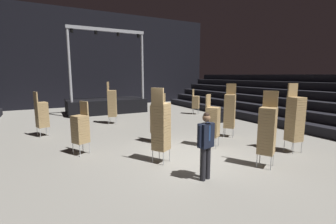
{
  "coord_description": "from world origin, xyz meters",
  "views": [
    {
      "loc": [
        -3.93,
        -6.29,
        2.67
      ],
      "look_at": [
        -0.16,
        0.88,
        1.4
      ],
      "focal_mm": 25.29,
      "sensor_mm": 36.0,
      "label": 1
    }
  ],
  "objects_px": {
    "stage_riser": "(106,104)",
    "chair_stack_aisle_right": "(196,102)",
    "chair_stack_rear_right": "(42,114)",
    "chair_stack_rear_centre": "(213,121)",
    "chair_stack_mid_left": "(112,103)",
    "chair_stack_rear_left": "(230,111)",
    "chair_stack_aisle_left": "(161,126)",
    "chair_stack_front_right": "(158,118)",
    "equipment_road_case": "(224,116)",
    "chair_stack_mid_right": "(295,118)",
    "man_with_tie": "(206,142)",
    "chair_stack_mid_centre": "(80,128)",
    "chair_stack_front_left": "(267,130)"
  },
  "relations": [
    {
      "from": "chair_stack_mid_right",
      "to": "chair_stack_rear_centre",
      "type": "bearing_deg",
      "value": -32.06
    },
    {
      "from": "chair_stack_rear_right",
      "to": "chair_stack_aisle_left",
      "type": "height_order",
      "value": "chair_stack_aisle_left"
    },
    {
      "from": "chair_stack_front_left",
      "to": "chair_stack_front_right",
      "type": "bearing_deg",
      "value": -4.74
    },
    {
      "from": "chair_stack_front_left",
      "to": "chair_stack_front_right",
      "type": "height_order",
      "value": "chair_stack_front_left"
    },
    {
      "from": "chair_stack_front_right",
      "to": "chair_stack_mid_left",
      "type": "height_order",
      "value": "chair_stack_mid_left"
    },
    {
      "from": "chair_stack_mid_right",
      "to": "chair_stack_mid_centre",
      "type": "xyz_separation_m",
      "value": [
        -6.58,
        3.21,
        -0.29
      ]
    },
    {
      "from": "chair_stack_mid_right",
      "to": "equipment_road_case",
      "type": "relative_size",
      "value": 2.66
    },
    {
      "from": "chair_stack_front_left",
      "to": "chair_stack_mid_right",
      "type": "height_order",
      "value": "chair_stack_mid_right"
    },
    {
      "from": "chair_stack_front_left",
      "to": "chair_stack_mid_centre",
      "type": "bearing_deg",
      "value": 22.07
    },
    {
      "from": "stage_riser",
      "to": "chair_stack_mid_left",
      "type": "relative_size",
      "value": 2.45
    },
    {
      "from": "chair_stack_front_right",
      "to": "chair_stack_rear_right",
      "type": "bearing_deg",
      "value": 29.8
    },
    {
      "from": "stage_riser",
      "to": "chair_stack_front_right",
      "type": "relative_size",
      "value": 2.88
    },
    {
      "from": "chair_stack_rear_left",
      "to": "stage_riser",
      "type": "bearing_deg",
      "value": -21.93
    },
    {
      "from": "chair_stack_mid_left",
      "to": "chair_stack_rear_left",
      "type": "bearing_deg",
      "value": 59.4
    },
    {
      "from": "chair_stack_rear_centre",
      "to": "equipment_road_case",
      "type": "distance_m",
      "value": 5.19
    },
    {
      "from": "chair_stack_rear_right",
      "to": "chair_stack_aisle_left",
      "type": "distance_m",
      "value": 6.19
    },
    {
      "from": "chair_stack_rear_right",
      "to": "chair_stack_rear_centre",
      "type": "relative_size",
      "value": 1.0
    },
    {
      "from": "man_with_tie",
      "to": "chair_stack_mid_centre",
      "type": "bearing_deg",
      "value": -67.72
    },
    {
      "from": "chair_stack_rear_right",
      "to": "chair_stack_aisle_right",
      "type": "xyz_separation_m",
      "value": [
        9.31,
        1.78,
        -0.13
      ]
    },
    {
      "from": "chair_stack_rear_right",
      "to": "man_with_tie",
      "type": "bearing_deg",
      "value": 9.27
    },
    {
      "from": "chair_stack_rear_left",
      "to": "chair_stack_rear_centre",
      "type": "distance_m",
      "value": 1.82
    },
    {
      "from": "chair_stack_mid_centre",
      "to": "chair_stack_aisle_right",
      "type": "distance_m",
      "value": 9.62
    },
    {
      "from": "man_with_tie",
      "to": "chair_stack_rear_left",
      "type": "xyz_separation_m",
      "value": [
        3.52,
        3.02,
        0.16
      ]
    },
    {
      "from": "stage_riser",
      "to": "chair_stack_front_left",
      "type": "bearing_deg",
      "value": -82.27
    },
    {
      "from": "chair_stack_aisle_left",
      "to": "equipment_road_case",
      "type": "bearing_deg",
      "value": 91.96
    },
    {
      "from": "man_with_tie",
      "to": "chair_stack_aisle_left",
      "type": "relative_size",
      "value": 0.76
    },
    {
      "from": "chair_stack_aisle_right",
      "to": "chair_stack_front_right",
      "type": "bearing_deg",
      "value": -0.07
    },
    {
      "from": "chair_stack_mid_right",
      "to": "chair_stack_rear_left",
      "type": "bearing_deg",
      "value": -70.63
    },
    {
      "from": "chair_stack_front_right",
      "to": "equipment_road_case",
      "type": "height_order",
      "value": "chair_stack_front_right"
    },
    {
      "from": "man_with_tie",
      "to": "chair_stack_rear_centre",
      "type": "xyz_separation_m",
      "value": [
        1.92,
        2.17,
        -0.01
      ]
    },
    {
      "from": "chair_stack_rear_right",
      "to": "chair_stack_aisle_left",
      "type": "bearing_deg",
      "value": 12.58
    },
    {
      "from": "stage_riser",
      "to": "chair_stack_aisle_right",
      "type": "distance_m",
      "value": 6.39
    },
    {
      "from": "stage_riser",
      "to": "chair_stack_rear_left",
      "type": "xyz_separation_m",
      "value": [
        3.13,
        -9.32,
        0.54
      ]
    },
    {
      "from": "stage_riser",
      "to": "chair_stack_rear_centre",
      "type": "xyz_separation_m",
      "value": [
        1.53,
        -10.18,
        0.37
      ]
    },
    {
      "from": "chair_stack_mid_left",
      "to": "chair_stack_rear_right",
      "type": "relative_size",
      "value": 1.17
    },
    {
      "from": "chair_stack_front_right",
      "to": "equipment_road_case",
      "type": "distance_m",
      "value": 5.67
    },
    {
      "from": "chair_stack_front_left",
      "to": "chair_stack_aisle_left",
      "type": "distance_m",
      "value": 3.09
    },
    {
      "from": "chair_stack_front_right",
      "to": "chair_stack_mid_centre",
      "type": "height_order",
      "value": "chair_stack_front_right"
    },
    {
      "from": "stage_riser",
      "to": "chair_stack_rear_right",
      "type": "bearing_deg",
      "value": -126.89
    },
    {
      "from": "stage_riser",
      "to": "chair_stack_rear_centre",
      "type": "height_order",
      "value": "stage_riser"
    },
    {
      "from": "chair_stack_rear_left",
      "to": "chair_stack_front_right",
      "type": "bearing_deg",
      "value": 38.49
    },
    {
      "from": "chair_stack_front_left",
      "to": "equipment_road_case",
      "type": "height_order",
      "value": "chair_stack_front_left"
    },
    {
      "from": "chair_stack_front_right",
      "to": "chair_stack_rear_right",
      "type": "xyz_separation_m",
      "value": [
        -4.07,
        3.28,
        0.0
      ]
    },
    {
      "from": "stage_riser",
      "to": "chair_stack_mid_right",
      "type": "xyz_separation_m",
      "value": [
        3.66,
        -11.97,
        0.58
      ]
    },
    {
      "from": "chair_stack_front_right",
      "to": "chair_stack_mid_centre",
      "type": "relative_size",
      "value": 1.09
    },
    {
      "from": "chair_stack_front_left",
      "to": "chair_stack_rear_left",
      "type": "xyz_separation_m",
      "value": [
        1.44,
        3.14,
        0.04
      ]
    },
    {
      "from": "stage_riser",
      "to": "chair_stack_rear_right",
      "type": "distance_m",
      "value": 6.8
    },
    {
      "from": "chair_stack_mid_left",
      "to": "chair_stack_aisle_left",
      "type": "distance_m",
      "value": 6.53
    },
    {
      "from": "chair_stack_front_left",
      "to": "chair_stack_aisle_left",
      "type": "height_order",
      "value": "chair_stack_aisle_left"
    },
    {
      "from": "chair_stack_front_right",
      "to": "chair_stack_rear_centre",
      "type": "distance_m",
      "value": 2.13
    }
  ]
}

